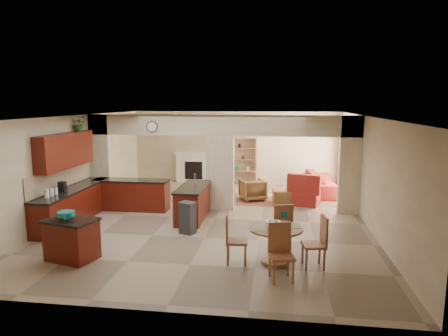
# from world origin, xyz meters

# --- Properties ---
(floor) EXTENTS (10.00, 10.00, 0.00)m
(floor) POSITION_xyz_m (0.00, 0.00, 0.00)
(floor) COLOR gray
(floor) RESTS_ON ground
(ceiling) EXTENTS (10.00, 10.00, 0.00)m
(ceiling) POSITION_xyz_m (0.00, 0.00, 2.80)
(ceiling) COLOR white
(ceiling) RESTS_ON wall_back
(wall_back) EXTENTS (8.00, 0.00, 8.00)m
(wall_back) POSITION_xyz_m (0.00, 5.00, 1.40)
(wall_back) COLOR beige
(wall_back) RESTS_ON floor
(wall_front) EXTENTS (8.00, 0.00, 8.00)m
(wall_front) POSITION_xyz_m (0.00, -5.00, 1.40)
(wall_front) COLOR beige
(wall_front) RESTS_ON floor
(wall_left) EXTENTS (0.00, 10.00, 10.00)m
(wall_left) POSITION_xyz_m (-4.00, 0.00, 1.40)
(wall_left) COLOR beige
(wall_left) RESTS_ON floor
(wall_right) EXTENTS (0.00, 10.00, 10.00)m
(wall_right) POSITION_xyz_m (4.00, 0.00, 1.40)
(wall_right) COLOR beige
(wall_right) RESTS_ON floor
(partition_left_pier) EXTENTS (0.60, 0.25, 2.80)m
(partition_left_pier) POSITION_xyz_m (-3.70, 1.00, 1.40)
(partition_left_pier) COLOR beige
(partition_left_pier) RESTS_ON floor
(partition_center_pier) EXTENTS (0.80, 0.25, 2.20)m
(partition_center_pier) POSITION_xyz_m (0.00, 1.00, 1.10)
(partition_center_pier) COLOR beige
(partition_center_pier) RESTS_ON floor
(partition_right_pier) EXTENTS (0.60, 0.25, 2.80)m
(partition_right_pier) POSITION_xyz_m (3.70, 1.00, 1.40)
(partition_right_pier) COLOR beige
(partition_right_pier) RESTS_ON floor
(partition_header) EXTENTS (8.00, 0.25, 0.60)m
(partition_header) POSITION_xyz_m (0.00, 1.00, 2.50)
(partition_header) COLOR beige
(partition_header) RESTS_ON partition_center_pier
(kitchen_counter) EXTENTS (2.52, 3.29, 1.48)m
(kitchen_counter) POSITION_xyz_m (-3.26, -0.25, 0.46)
(kitchen_counter) COLOR #3E1207
(kitchen_counter) RESTS_ON floor
(upper_cabinets) EXTENTS (0.35, 2.40, 0.90)m
(upper_cabinets) POSITION_xyz_m (-3.82, -0.80, 1.92)
(upper_cabinets) COLOR #3E1207
(upper_cabinets) RESTS_ON wall_left
(peninsula) EXTENTS (0.70, 1.85, 0.91)m
(peninsula) POSITION_xyz_m (-0.60, -0.11, 0.46)
(peninsula) COLOR #3E1207
(peninsula) RESTS_ON floor
(wall_clock) EXTENTS (0.34, 0.03, 0.34)m
(wall_clock) POSITION_xyz_m (-2.00, 0.85, 2.45)
(wall_clock) COLOR #492D18
(wall_clock) RESTS_ON partition_header
(rug) EXTENTS (1.60, 1.30, 0.01)m
(rug) POSITION_xyz_m (1.20, 2.10, 0.01)
(rug) COLOR brown
(rug) RESTS_ON floor
(fireplace) EXTENTS (1.60, 0.35, 1.20)m
(fireplace) POSITION_xyz_m (-1.60, 4.83, 0.61)
(fireplace) COLOR silver
(fireplace) RESTS_ON floor
(shelving_unit) EXTENTS (1.00, 0.32, 1.80)m
(shelving_unit) POSITION_xyz_m (0.35, 4.82, 0.90)
(shelving_unit) COLOR brown
(shelving_unit) RESTS_ON floor
(window_a) EXTENTS (0.02, 0.90, 1.90)m
(window_a) POSITION_xyz_m (3.97, 2.30, 1.20)
(window_a) COLOR white
(window_a) RESTS_ON wall_right
(window_b) EXTENTS (0.02, 0.90, 1.90)m
(window_b) POSITION_xyz_m (3.97, 4.00, 1.20)
(window_b) COLOR white
(window_b) RESTS_ON wall_right
(glazed_door) EXTENTS (0.02, 0.70, 2.10)m
(glazed_door) POSITION_xyz_m (3.97, 3.15, 1.05)
(glazed_door) COLOR white
(glazed_door) RESTS_ON wall_right
(drape_a_left) EXTENTS (0.10, 0.28, 2.30)m
(drape_a_left) POSITION_xyz_m (3.93, 1.70, 1.20)
(drape_a_left) COLOR #3D1C18
(drape_a_left) RESTS_ON wall_right
(drape_a_right) EXTENTS (0.10, 0.28, 2.30)m
(drape_a_right) POSITION_xyz_m (3.93, 2.90, 1.20)
(drape_a_right) COLOR #3D1C18
(drape_a_right) RESTS_ON wall_right
(drape_b_left) EXTENTS (0.10, 0.28, 2.30)m
(drape_b_left) POSITION_xyz_m (3.93, 3.40, 1.20)
(drape_b_left) COLOR #3D1C18
(drape_b_left) RESTS_ON wall_right
(drape_b_right) EXTENTS (0.10, 0.28, 2.30)m
(drape_b_right) POSITION_xyz_m (3.93, 4.60, 1.20)
(drape_b_right) COLOR #3D1C18
(drape_b_right) RESTS_ON wall_right
(ceiling_fan) EXTENTS (1.00, 1.00, 0.10)m
(ceiling_fan) POSITION_xyz_m (1.50, 3.00, 2.56)
(ceiling_fan) COLOR white
(ceiling_fan) RESTS_ON ceiling
(kitchen_island) EXTENTS (1.12, 0.92, 0.85)m
(kitchen_island) POSITION_xyz_m (-2.43, -3.24, 0.43)
(kitchen_island) COLOR #3E1207
(kitchen_island) RESTS_ON floor
(teal_bowl) EXTENTS (0.34, 0.34, 0.16)m
(teal_bowl) POSITION_xyz_m (-2.51, -3.26, 0.93)
(teal_bowl) COLOR #127F81
(teal_bowl) RESTS_ON kitchen_island
(trash_can) EXTENTS (0.42, 0.39, 0.72)m
(trash_can) POSITION_xyz_m (-0.47, -1.33, 0.36)
(trash_can) COLOR #2B2B2D
(trash_can) RESTS_ON floor
(dining_table) EXTENTS (1.07, 1.07, 0.73)m
(dining_table) POSITION_xyz_m (1.66, -2.86, 0.49)
(dining_table) COLOR brown
(dining_table) RESTS_ON floor
(fruit_bowl) EXTENTS (0.28, 0.28, 0.15)m
(fruit_bowl) POSITION_xyz_m (1.61, -2.89, 0.81)
(fruit_bowl) COLOR #7AAE25
(fruit_bowl) RESTS_ON dining_table
(sofa) EXTENTS (2.55, 1.26, 0.71)m
(sofa) POSITION_xyz_m (3.30, 3.57, 0.36)
(sofa) COLOR maroon
(sofa) RESTS_ON floor
(chaise) EXTENTS (1.17, 1.05, 0.40)m
(chaise) POSITION_xyz_m (2.47, 1.93, 0.20)
(chaise) COLOR maroon
(chaise) RESTS_ON floor
(armchair) EXTENTS (0.97, 0.99, 0.69)m
(armchair) POSITION_xyz_m (0.88, 2.23, 0.34)
(armchair) COLOR maroon
(armchair) RESTS_ON floor
(ottoman) EXTENTS (0.66, 0.66, 0.44)m
(ottoman) POSITION_xyz_m (1.86, 1.88, 0.22)
(ottoman) COLOR maroon
(ottoman) RESTS_ON floor
(plant) EXTENTS (0.46, 0.43, 0.41)m
(plant) POSITION_xyz_m (-3.82, 0.01, 2.58)
(plant) COLOR #1E4713
(plant) RESTS_ON upper_cabinets
(chair_north) EXTENTS (0.50, 0.50, 1.02)m
(chair_north) POSITION_xyz_m (1.80, -2.10, 0.55)
(chair_north) COLOR brown
(chair_north) RESTS_ON floor
(chair_east) EXTENTS (0.48, 0.48, 1.02)m
(chair_east) POSITION_xyz_m (2.48, -2.97, 0.55)
(chair_east) COLOR brown
(chair_east) RESTS_ON floor
(chair_south) EXTENTS (0.51, 0.51, 1.02)m
(chair_south) POSITION_xyz_m (1.76, -3.57, 0.55)
(chair_south) COLOR brown
(chair_south) RESTS_ON floor
(chair_west) EXTENTS (0.45, 0.45, 1.02)m
(chair_west) POSITION_xyz_m (0.82, -2.98, 0.55)
(chair_west) COLOR brown
(chair_west) RESTS_ON floor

